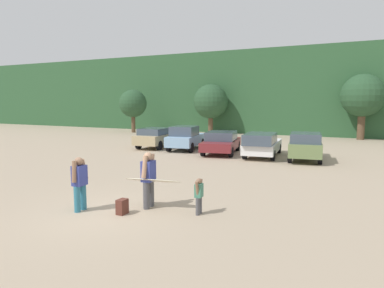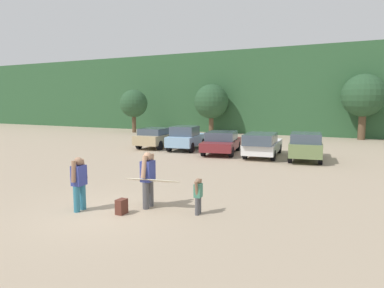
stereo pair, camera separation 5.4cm
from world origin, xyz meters
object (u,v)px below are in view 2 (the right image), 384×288
person_adult (148,177)px  person_child (198,194)px  person_companion (79,181)px  surfboard_cream (152,180)px  backpack_dropped (122,207)px  parked_car_olive_green (306,145)px  parked_car_sky_blue (186,138)px  parked_car_white (262,144)px  parked_car_tan (158,137)px  parked_car_maroon (222,142)px

person_adult → person_child: (1.71, 0.10, -0.39)m
person_child → person_companion: person_companion is taller
person_companion → person_adult: bearing=-149.5°
person_child → surfboard_cream: (-1.57, -0.10, 0.28)m
person_adult → backpack_dropped: size_ratio=3.95×
parked_car_olive_green → surfboard_cream: (-2.85, -11.78, 0.05)m
parked_car_sky_blue → parked_car_white: bearing=-107.9°
parked_car_sky_blue → person_companion: (3.52, -13.83, 0.09)m
parked_car_white → person_child: size_ratio=4.66×
parked_car_sky_blue → parked_car_white: size_ratio=0.83×
parked_car_olive_green → surfboard_cream: parked_car_olive_green is taller
person_companion → surfboard_cream: person_companion is taller
parked_car_sky_blue → parked_car_white: 5.74m
parked_car_white → backpack_dropped: parked_car_white is taller
parked_car_white → backpack_dropped: 12.72m
parked_car_white → person_companion: (-2.16, -12.99, 0.15)m
parked_car_tan → person_adult: bearing=-154.2°
parked_car_white → person_child: (1.25, -11.68, -0.18)m
person_adult → person_companion: size_ratio=1.06×
parked_car_sky_blue → backpack_dropped: (4.87, -13.51, -0.62)m
parked_car_sky_blue → backpack_dropped: bearing=-169.7°
person_adult → surfboard_cream: 0.18m
person_child → person_companion: 3.67m
person_companion → person_child: bearing=-163.9°
parked_car_olive_green → backpack_dropped: 13.13m
parked_car_sky_blue → person_adult: person_adult is taller
parked_car_maroon → parked_car_white: size_ratio=0.96×
parked_car_tan → parked_car_olive_green: size_ratio=1.03×
person_companion → backpack_dropped: size_ratio=3.71×
person_adult → person_companion: 2.09m
parked_car_sky_blue → parked_car_olive_green: 8.26m
surfboard_cream → backpack_dropped: size_ratio=4.32×
parked_car_olive_green → parked_car_tan: bearing=75.6°
parked_car_sky_blue → person_adult: size_ratio=2.38×
surfboard_cream → person_adult: bearing=-9.5°
surfboard_cream → parked_car_sky_blue: bearing=-78.0°
parked_car_tan → backpack_dropped: (7.34, -13.82, -0.54)m
person_adult → parked_car_tan: bearing=-64.1°
person_companion → surfboard_cream: size_ratio=0.86×
parked_car_tan → backpack_dropped: size_ratio=10.60×
parked_car_white → parked_car_tan: bearing=75.6°
parked_car_maroon → surfboard_cream: 12.38m
parked_car_olive_green → person_adult: 12.16m
person_adult → surfboard_cream: bearing=176.5°
backpack_dropped → parked_car_olive_green: bearing=75.2°
parked_car_tan → surfboard_cream: size_ratio=2.45×
parked_car_sky_blue → surfboard_cream: bearing=-166.5°
person_child → person_companion: (-3.41, -1.31, 0.33)m
parked_car_tan → parked_car_white: 8.23m
parked_car_maroon → parked_car_olive_green: bearing=-105.0°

